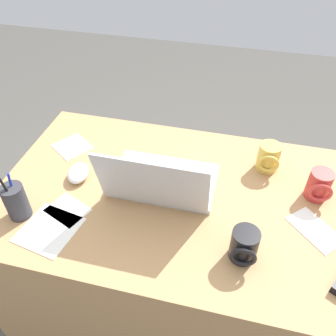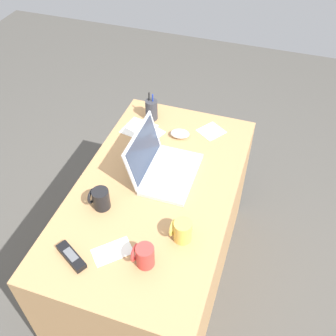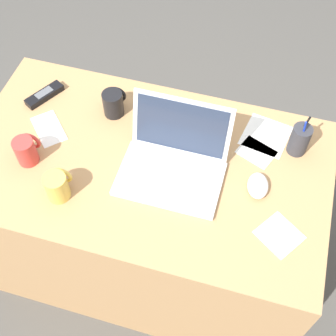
{
  "view_description": "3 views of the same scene",
  "coord_description": "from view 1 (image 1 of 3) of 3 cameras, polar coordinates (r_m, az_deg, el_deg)",
  "views": [
    {
      "loc": [
        -0.11,
        0.77,
        1.57
      ],
      "look_at": [
        0.08,
        -0.03,
        0.83
      ],
      "focal_mm": 37.73,
      "sensor_mm": 36.0,
      "label": 1
    },
    {
      "loc": [
        -1.12,
        -0.44,
        2.07
      ],
      "look_at": [
        0.05,
        -0.04,
        0.85
      ],
      "focal_mm": 41.67,
      "sensor_mm": 36.0,
      "label": 2
    },
    {
      "loc": [
        0.32,
        -0.85,
        2.04
      ],
      "look_at": [
        0.09,
        -0.05,
        0.82
      ],
      "focal_mm": 49.49,
      "sensor_mm": 36.0,
      "label": 3
    }
  ],
  "objects": [
    {
      "name": "coffee_mug_tall",
      "position": [
        1.19,
        23.19,
        -2.62
      ],
      "size": [
        0.07,
        0.08,
        0.1
      ],
      "color": "#C63833",
      "rests_on": "desk"
    },
    {
      "name": "paper_note_left",
      "position": [
        1.12,
        22.64,
        -9.2
      ],
      "size": [
        0.17,
        0.17,
        0.0
      ],
      "primitive_type": "cube",
      "rotation": [
        0.0,
        0.0,
        0.77
      ],
      "color": "white",
      "rests_on": "desk"
    },
    {
      "name": "paper_note_front",
      "position": [
        1.13,
        -15.92,
        -6.58
      ],
      "size": [
        0.15,
        0.13,
        0.0
      ],
      "primitive_type": "cube",
      "rotation": [
        0.0,
        0.0,
        -0.39
      ],
      "color": "white",
      "rests_on": "desk"
    },
    {
      "name": "ground_plane",
      "position": [
        1.75,
        2.54,
        -21.85
      ],
      "size": [
        6.0,
        6.0,
        0.0
      ],
      "primitive_type": "plane",
      "color": "#4C4944"
    },
    {
      "name": "desk",
      "position": [
        1.42,
        3.01,
        -15.14
      ],
      "size": [
        1.25,
        0.72,
        0.75
      ],
      "primitive_type": "cube",
      "color": "tan",
      "rests_on": "ground"
    },
    {
      "name": "computer_mouse",
      "position": [
        1.21,
        -14.23,
        -0.69
      ],
      "size": [
        0.08,
        0.11,
        0.04
      ],
      "primitive_type": "ellipsoid",
      "rotation": [
        0.0,
        0.0,
        0.15
      ],
      "color": "white",
      "rests_on": "desk"
    },
    {
      "name": "laptop",
      "position": [
        1.11,
        -1.25,
        -2.11
      ],
      "size": [
        0.34,
        0.28,
        0.22
      ],
      "color": "silver",
      "rests_on": "desk"
    },
    {
      "name": "coffee_mug_white",
      "position": [
        1.24,
        15.91,
        1.62
      ],
      "size": [
        0.07,
        0.09,
        0.1
      ],
      "color": "#E0BC4C",
      "rests_on": "desk"
    },
    {
      "name": "coffee_mug_spare",
      "position": [
        0.97,
        12.18,
        -12.2
      ],
      "size": [
        0.07,
        0.09,
        0.1
      ],
      "color": "black",
      "rests_on": "desk"
    },
    {
      "name": "pen_holder",
      "position": [
        1.12,
        -23.35,
        -4.97
      ],
      "size": [
        0.07,
        0.07,
        0.16
      ],
      "color": "#333338",
      "rests_on": "desk"
    },
    {
      "name": "paper_note_near_laptop",
      "position": [
        1.36,
        -15.2,
        3.35
      ],
      "size": [
        0.16,
        0.16,
        0.0
      ],
      "primitive_type": "cube",
      "rotation": [
        0.0,
        0.0,
        -0.6
      ],
      "color": "white",
      "rests_on": "desk"
    },
    {
      "name": "paper_note_right",
      "position": [
        1.09,
        -18.66,
        -9.43
      ],
      "size": [
        0.18,
        0.18,
        0.0
      ],
      "primitive_type": "cube",
      "rotation": [
        0.0,
        0.0,
        -0.18
      ],
      "color": "white",
      "rests_on": "desk"
    }
  ]
}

